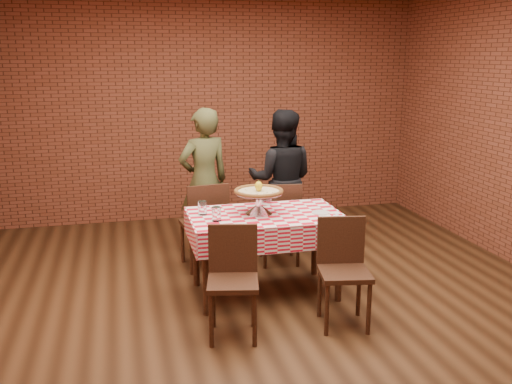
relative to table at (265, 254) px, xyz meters
The scene contains 19 objects.
ground 0.50m from the table, 94.76° to the right, with size 6.00×6.00×0.00m, color black.
back_wall 2.87m from the table, 90.60° to the left, with size 5.50×5.50×0.00m, color brown.
table is the anchor object (origin of this frame).
tablecloth 0.27m from the table, ahead, with size 1.38×0.84×0.23m, color red, non-canonical shape.
pizza_stand 0.48m from the table, 149.57° to the left, with size 0.44×0.44×0.19m, color silver, non-canonical shape.
pizza 0.59m from the table, 149.57° to the left, with size 0.44×0.44×0.03m, color beige.
lemon 0.64m from the table, 149.57° to the left, with size 0.07×0.07×0.09m, color yellow.
water_glass_left 0.65m from the table, 166.93° to the right, with size 0.08×0.08×0.12m, color white.
water_glass_right 0.71m from the table, 167.87° to the left, with size 0.08×0.08×0.12m, color white.
side_plate 0.63m from the table, 11.25° to the right, with size 0.16×0.16×0.01m, color white.
sweetener_packet_a 0.74m from the table, 18.88° to the right, with size 0.05×0.04×0.01m, color white.
sweetener_packet_b 0.75m from the table, 13.79° to the right, with size 0.05×0.04×0.01m, color white.
condiment_caddy 0.57m from the table, 73.72° to the left, with size 0.11×0.09×0.15m, color silver.
chair_near_left 0.87m from the table, 121.28° to the right, with size 0.38×0.38×0.86m, color #432516, non-canonical shape.
chair_near_right 0.89m from the table, 59.54° to the right, with size 0.39×0.39×0.87m, color #432516, non-canonical shape.
chair_far_left 0.92m from the table, 118.33° to the left, with size 0.43×0.43×0.91m, color #432516, non-canonical shape.
chair_far_right 0.83m from the table, 64.97° to the left, with size 0.40×0.40×0.88m, color #432516, non-canonical shape.
diner_olive 1.40m from the table, 105.36° to the left, with size 0.58×0.38×1.60m, color #454725.
diner_black 1.39m from the table, 67.36° to the left, with size 0.76×0.59×1.57m, color black.
Camera 1 is at (-1.21, -4.33, 2.14)m, focal length 39.46 mm.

